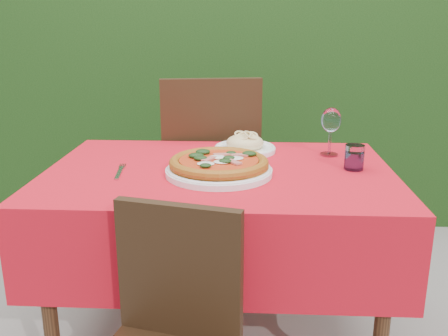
{
  "coord_description": "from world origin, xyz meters",
  "views": [
    {
      "loc": [
        0.11,
        -1.74,
        1.27
      ],
      "look_at": [
        0.02,
        -0.05,
        0.77
      ],
      "focal_mm": 40.0,
      "sensor_mm": 36.0,
      "label": 1
    }
  ],
  "objects_px": {
    "chair_far": "(210,165)",
    "fork": "(119,173)",
    "pizza_plate": "(219,166)",
    "water_glass": "(354,158)",
    "wine_glass": "(331,122)",
    "pasta_plate": "(245,145)",
    "chair_near": "(168,335)"
  },
  "relations": [
    {
      "from": "pasta_plate",
      "to": "wine_glass",
      "type": "distance_m",
      "value": 0.36
    },
    {
      "from": "pizza_plate",
      "to": "fork",
      "type": "xyz_separation_m",
      "value": [
        -0.35,
        -0.01,
        -0.03
      ]
    },
    {
      "from": "pizza_plate",
      "to": "wine_glass",
      "type": "relative_size",
      "value": 2.07
    },
    {
      "from": "pizza_plate",
      "to": "pasta_plate",
      "type": "height_order",
      "value": "pasta_plate"
    },
    {
      "from": "wine_glass",
      "to": "fork",
      "type": "distance_m",
      "value": 0.85
    },
    {
      "from": "pizza_plate",
      "to": "water_glass",
      "type": "xyz_separation_m",
      "value": [
        0.49,
        0.09,
        0.01
      ]
    },
    {
      "from": "chair_far",
      "to": "water_glass",
      "type": "xyz_separation_m",
      "value": [
        0.58,
        -0.59,
        0.2
      ]
    },
    {
      "from": "chair_near",
      "to": "pasta_plate",
      "type": "xyz_separation_m",
      "value": [
        0.19,
        0.86,
        0.31
      ]
    },
    {
      "from": "chair_far",
      "to": "wine_glass",
      "type": "bearing_deg",
      "value": 133.16
    },
    {
      "from": "chair_near",
      "to": "fork",
      "type": "xyz_separation_m",
      "value": [
        -0.25,
        0.52,
        0.29
      ]
    },
    {
      "from": "fork",
      "to": "water_glass",
      "type": "bearing_deg",
      "value": -0.3
    },
    {
      "from": "chair_far",
      "to": "chair_near",
      "type": "bearing_deg",
      "value": 79.78
    },
    {
      "from": "chair_far",
      "to": "wine_glass",
      "type": "distance_m",
      "value": 0.72
    },
    {
      "from": "pizza_plate",
      "to": "fork",
      "type": "bearing_deg",
      "value": -178.04
    },
    {
      "from": "water_glass",
      "to": "wine_glass",
      "type": "distance_m",
      "value": 0.22
    },
    {
      "from": "pizza_plate",
      "to": "wine_glass",
      "type": "xyz_separation_m",
      "value": [
        0.43,
        0.28,
        0.1
      ]
    },
    {
      "from": "pasta_plate",
      "to": "fork",
      "type": "relative_size",
      "value": 1.24
    },
    {
      "from": "pasta_plate",
      "to": "pizza_plate",
      "type": "bearing_deg",
      "value": -105.07
    },
    {
      "from": "water_glass",
      "to": "pasta_plate",
      "type": "bearing_deg",
      "value": 149.31
    },
    {
      "from": "pasta_plate",
      "to": "water_glass",
      "type": "height_order",
      "value": "water_glass"
    },
    {
      "from": "chair_far",
      "to": "pizza_plate",
      "type": "bearing_deg",
      "value": 88.0
    },
    {
      "from": "water_glass",
      "to": "fork",
      "type": "height_order",
      "value": "water_glass"
    },
    {
      "from": "pasta_plate",
      "to": "chair_near",
      "type": "bearing_deg",
      "value": -102.66
    },
    {
      "from": "chair_near",
      "to": "wine_glass",
      "type": "height_order",
      "value": "wine_glass"
    },
    {
      "from": "fork",
      "to": "chair_far",
      "type": "bearing_deg",
      "value": 61.86
    },
    {
      "from": "pasta_plate",
      "to": "water_glass",
      "type": "xyz_separation_m",
      "value": [
        0.4,
        -0.24,
        0.02
      ]
    },
    {
      "from": "pizza_plate",
      "to": "water_glass",
      "type": "relative_size",
      "value": 4.37
    },
    {
      "from": "chair_far",
      "to": "pizza_plate",
      "type": "relative_size",
      "value": 2.54
    },
    {
      "from": "fork",
      "to": "chair_near",
      "type": "bearing_deg",
      "value": -71.34
    },
    {
      "from": "chair_far",
      "to": "fork",
      "type": "bearing_deg",
      "value": 59.45
    },
    {
      "from": "chair_near",
      "to": "water_glass",
      "type": "relative_size",
      "value": 8.73
    },
    {
      "from": "chair_far",
      "to": "wine_glass",
      "type": "xyz_separation_m",
      "value": [
        0.52,
        -0.39,
        0.3
      ]
    }
  ]
}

